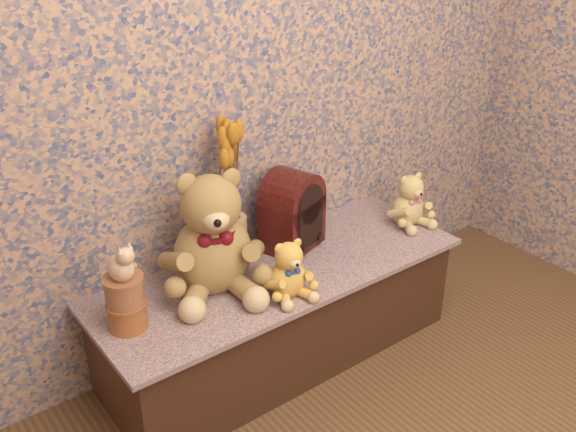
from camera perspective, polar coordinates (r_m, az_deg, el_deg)
name	(u,v)px	position (r m, az deg, el deg)	size (l,w,h in m)	color
display_shelf	(280,312)	(2.51, -0.70, -8.59)	(1.44, 0.53, 0.40)	navy
teddy_large	(211,225)	(2.21, -6.87, -0.80)	(0.38, 0.45, 0.48)	olive
teddy_medium	(287,265)	(2.20, -0.05, -4.42)	(0.18, 0.21, 0.23)	gold
teddy_small	(409,197)	(2.72, 10.72, 1.72)	(0.19, 0.23, 0.24)	tan
cathedral_radio	(292,209)	(2.48, 0.36, 0.59)	(0.23, 0.17, 0.32)	#390B0A
ceramic_vase	(232,240)	(2.41, -5.00, -2.13)	(0.11, 0.11, 0.19)	tan
dried_stalks	(229,167)	(2.28, -5.29, 4.35)	(0.21, 0.21, 0.40)	#B46C1C
biscuit_tin_lower	(128,315)	(2.14, -14.11, -8.58)	(0.13, 0.13, 0.09)	#AE8133
biscuit_tin_upper	(124,291)	(2.09, -14.39, -6.49)	(0.12, 0.12, 0.10)	tan
cat_figurine	(120,260)	(2.03, -14.76, -3.78)	(0.10, 0.11, 0.13)	silver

